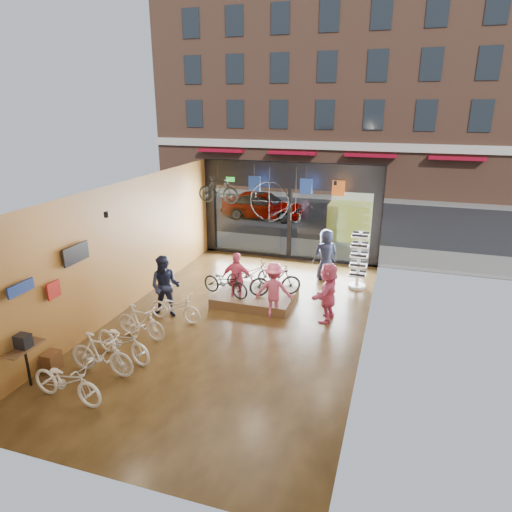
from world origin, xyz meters
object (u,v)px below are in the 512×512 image
at_px(floor_bike_4, 175,307).
at_px(floor_bike_0, 67,381).
at_px(floor_bike_3, 141,322).
at_px(box_truck, 356,206).
at_px(display_bike_mid, 275,281).
at_px(floor_bike_2, 123,341).
at_px(customer_2, 237,279).
at_px(display_platform, 255,297).
at_px(display_bike_right, 250,274).
at_px(hung_bike, 218,190).
at_px(floor_bike_1, 102,354).
at_px(customer_3, 274,290).
at_px(penny_farthing, 277,203).
at_px(street_car, 262,205).
at_px(customer_4, 326,254).
at_px(display_bike_left, 226,282).
at_px(customer_1, 165,287).
at_px(customer_5, 328,292).
at_px(sunglasses_rack, 359,260).

bearing_deg(floor_bike_4, floor_bike_0, 177.06).
bearing_deg(floor_bike_0, floor_bike_3, 4.65).
bearing_deg(box_truck, floor_bike_4, -108.25).
height_order(floor_bike_3, display_bike_mid, display_bike_mid).
relative_size(floor_bike_2, customer_2, 1.07).
height_order(display_platform, display_bike_right, display_bike_right).
xyz_separation_m(box_truck, hung_bike, (-4.31, -6.80, 1.70)).
distance_m(floor_bike_1, customer_3, 5.01).
xyz_separation_m(floor_bike_4, penny_farthing, (1.59, 5.03, 2.08)).
bearing_deg(customer_3, customer_2, -28.67).
distance_m(street_car, floor_bike_2, 14.70).
bearing_deg(floor_bike_0, customer_4, -19.40).
height_order(display_bike_left, customer_3, customer_3).
height_order(street_car, display_bike_mid, street_car).
relative_size(floor_bike_2, display_bike_mid, 1.12).
height_order(customer_1, customer_5, customer_1).
xyz_separation_m(box_truck, sunglasses_rack, (0.88, -7.36, -0.26)).
bearing_deg(floor_bike_2, floor_bike_0, -170.07).
relative_size(customer_3, hung_bike, 1.04).
bearing_deg(box_truck, customer_5, -88.24).
xyz_separation_m(floor_bike_0, customer_3, (3.00, 5.14, 0.36)).
xyz_separation_m(box_truck, display_bike_right, (-2.36, -8.98, -0.52)).
bearing_deg(floor_bike_3, sunglasses_rack, -36.13).
height_order(display_bike_right, customer_1, customer_1).
relative_size(floor_bike_0, customer_3, 1.07).
distance_m(floor_bike_4, penny_farthing, 5.67).
distance_m(customer_3, customer_4, 3.56).
xyz_separation_m(floor_bike_1, floor_bike_2, (0.09, 0.70, -0.03)).
relative_size(floor_bike_0, floor_bike_3, 1.16).
relative_size(customer_2, sunglasses_rack, 0.87).
relative_size(street_car, floor_bike_1, 2.63).
bearing_deg(display_platform, customer_1, -141.68).
relative_size(floor_bike_2, display_bike_left, 1.09).
xyz_separation_m(display_platform, customer_5, (2.33, -0.55, 0.72)).
distance_m(display_bike_left, hung_bike, 4.13).
bearing_deg(display_bike_mid, display_bike_left, 80.89).
height_order(display_platform, sunglasses_rack, sunglasses_rack).
xyz_separation_m(floor_bike_4, hung_bike, (-0.53, 4.66, 2.50)).
bearing_deg(customer_5, floor_bike_3, -53.84).
bearing_deg(floor_bike_4, customer_5, -68.21).
distance_m(display_platform, display_bike_mid, 0.89).
xyz_separation_m(customer_3, sunglasses_rack, (2.08, 2.94, 0.15)).
bearing_deg(customer_5, display_bike_mid, -101.60).
xyz_separation_m(display_bike_left, display_bike_right, (0.46, 0.99, -0.02)).
xyz_separation_m(customer_5, penny_farthing, (-2.50, 3.65, 1.63)).
xyz_separation_m(display_bike_left, customer_3, (1.63, -0.34, 0.09)).
bearing_deg(display_platform, display_bike_mid, 0.83).
xyz_separation_m(floor_bike_0, customer_4, (3.91, 8.58, 0.43)).
relative_size(floor_bike_3, penny_farthing, 0.83).
xyz_separation_m(box_truck, floor_bike_3, (-4.18, -12.61, -0.77)).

